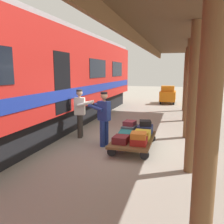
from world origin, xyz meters
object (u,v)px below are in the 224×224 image
Objects in this scene: suitcase_maroon_trunk at (121,139)px; suitcase_navy_fabric at (145,130)px; porter_in_overalls at (104,117)px; suitcase_teal_softside at (125,134)px; suitcase_slate_roller at (129,129)px; suitcase_black_hardshell at (145,123)px; porter_by_door at (80,112)px; luggage_cart at (134,140)px; suitcase_yellow_case at (142,135)px; train_car at (24,79)px; suitcase_orange_carryall at (138,135)px; baggage_tug at (168,95)px; suitcase_burgundy_valise at (130,123)px; suitcase_red_plastic at (139,141)px.

suitcase_navy_fabric is at bearing -113.94° from suitcase_maroon_trunk.
suitcase_teal_softside is at bearing 179.39° from porter_in_overalls.
suitcase_black_hardshell is at bearing -179.70° from suitcase_slate_roller.
porter_by_door reaches higher than suitcase_maroon_trunk.
suitcase_navy_fabric is 1.42m from porter_in_overalls.
suitcase_navy_fabric reaches higher than suitcase_slate_roller.
luggage_cart is 3.63× the size of suitcase_navy_fabric.
suitcase_slate_roller is 1.66× the size of suitcase_black_hardshell.
suitcase_slate_roller reaches higher than suitcase_yellow_case.
train_car is at bearing 14.65° from porter_by_door.
suitcase_teal_softside is at bearing 48.39° from suitcase_navy_fabric.
suitcase_navy_fabric is (-0.51, -1.15, 0.04)m from suitcase_maroon_trunk.
suitcase_orange_carryall is at bearing 89.61° from suitcase_navy_fabric.
porter_in_overalls is at bearing -0.61° from suitcase_teal_softside.
porter_in_overalls is at bearing 82.46° from baggage_tug.
porter_by_door reaches higher than luggage_cart.
suitcase_burgundy_valise is (-0.00, -0.61, 0.23)m from suitcase_teal_softside.
suitcase_yellow_case is 0.74× the size of suitcase_slate_roller.
suitcase_yellow_case is 0.58m from suitcase_navy_fabric.
suitcase_orange_carryall is (0.01, 0.04, 0.17)m from suitcase_red_plastic.
luggage_cart is 4.59× the size of suitcase_yellow_case.
porter_by_door is at bearing -3.01° from suitcase_black_hardshell.
porter_by_door is at bearing 75.92° from baggage_tug.
suitcase_maroon_trunk is 0.82× the size of suitcase_navy_fabric.
baggage_tug is (-1.41, -10.65, -0.30)m from porter_in_overalls.
suitcase_teal_softside is (-3.67, 0.21, -1.64)m from train_car.
baggage_tug is at bearing -92.41° from luggage_cart.
train_car is at bearing 6.17° from suitcase_burgundy_valise.
porter_in_overalls is at bearing -39.67° from suitcase_maroon_trunk.
suitcase_maroon_trunk reaches higher than luggage_cart.
baggage_tug is (-0.71, -11.23, 0.20)m from suitcase_maroon_trunk.
suitcase_teal_softside reaches higher than luggage_cart.
porter_by_door is (2.30, -1.32, 0.33)m from suitcase_orange_carryall.
suitcase_teal_softside is (0.51, 0.00, -0.03)m from suitcase_yellow_case.
suitcase_navy_fabric is (-0.51, -0.58, 0.04)m from suitcase_teal_softside.
train_car is at bearing -2.86° from suitcase_yellow_case.
suitcase_teal_softside is 0.77m from suitcase_red_plastic.
baggage_tug is at bearing -90.98° from suitcase_red_plastic.
suitcase_teal_softside is at bearing 86.21° from baggage_tug.
porter_in_overalls reaches higher than suitcase_maroon_trunk.
luggage_cart is 0.65m from suitcase_maroon_trunk.
train_car is 42.06× the size of suitcase_maroon_trunk.
suitcase_slate_roller is 1.45× the size of suitcase_burgundy_valise.
suitcase_black_hardshell is at bearing 176.99° from porter_by_door.
suitcase_slate_roller is at bearing 86.00° from baggage_tug.
suitcase_maroon_trunk is at bearing 89.91° from suitcase_burgundy_valise.
baggage_tug reaches higher than suitcase_slate_roller.
suitcase_orange_carryall is 1.40m from porter_in_overalls.
baggage_tug is (-0.71, -10.08, 0.18)m from suitcase_slate_roller.
porter_by_door reaches higher than suitcase_burgundy_valise.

